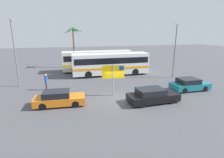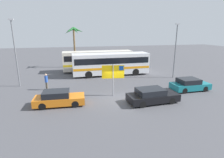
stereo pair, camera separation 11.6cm
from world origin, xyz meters
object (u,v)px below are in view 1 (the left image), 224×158
(bus_rear_coach, at_px, (98,60))
(car_black, at_px, (152,96))
(bus_front_coach, at_px, (111,63))
(car_orange, at_px, (59,98))
(ferry_sign, at_px, (114,73))
(pedestrian_crossing_lot, at_px, (46,80))
(car_teal, at_px, (189,84))

(bus_rear_coach, xyz_separation_m, car_black, (2.55, -14.53, -1.15))
(bus_front_coach, relative_size, car_orange, 2.53)
(car_black, bearing_deg, bus_rear_coach, 97.09)
(bus_front_coach, height_order, ferry_sign, ferry_sign)
(bus_front_coach, xyz_separation_m, pedestrian_crossing_lot, (-8.47, -5.19, -0.70))
(ferry_sign, height_order, car_orange, ferry_sign)
(car_orange, bearing_deg, car_black, -5.92)
(car_orange, relative_size, car_teal, 1.07)
(bus_front_coach, bearing_deg, car_orange, -125.23)
(car_orange, distance_m, pedestrian_crossing_lot, 4.96)
(bus_rear_coach, distance_m, car_orange, 14.41)
(bus_front_coach, relative_size, car_black, 2.36)
(car_orange, distance_m, car_black, 8.30)
(car_teal, distance_m, pedestrian_crossing_lot, 15.66)
(ferry_sign, relative_size, car_black, 0.68)
(car_black, bearing_deg, car_orange, 167.98)
(car_orange, xyz_separation_m, car_teal, (13.72, 0.93, 0.00))
(bus_rear_coach, height_order, pedestrian_crossing_lot, bus_rear_coach)
(car_black, bearing_deg, ferry_sign, 136.50)
(car_teal, relative_size, pedestrian_crossing_lot, 2.23)
(car_teal, bearing_deg, bus_rear_coach, 122.92)
(bus_front_coach, height_order, car_black, bus_front_coach)
(ferry_sign, xyz_separation_m, car_black, (2.96, -2.54, -1.69))
(ferry_sign, distance_m, car_teal, 8.66)
(ferry_sign, distance_m, car_orange, 5.63)
(bus_front_coach, bearing_deg, ferry_sign, -101.54)
(car_black, bearing_deg, car_teal, 19.35)
(car_black, xyz_separation_m, pedestrian_crossing_lot, (-9.66, 6.04, 0.45))
(car_orange, bearing_deg, ferry_sign, 16.41)
(bus_rear_coach, distance_m, car_teal, 14.73)
(pedestrian_crossing_lot, bearing_deg, car_orange, -119.33)
(bus_rear_coach, relative_size, car_orange, 2.53)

